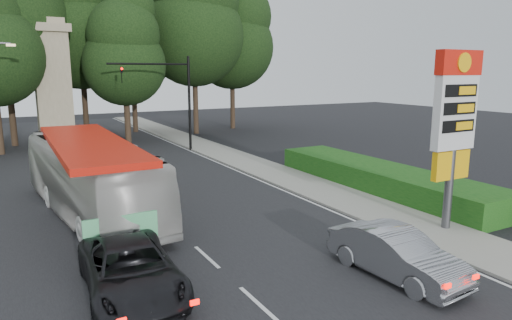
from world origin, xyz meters
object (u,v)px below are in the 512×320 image
traffic_signal_mast (172,90)px  transit_bus (90,178)px  suv_charcoal (131,270)px  gas_station_pylon (455,116)px  monument (53,84)px  sedan_silver (396,254)px

traffic_signal_mast → transit_bus: bearing=-121.6°
transit_bus → suv_charcoal: transit_bus is taller
transit_bus → gas_station_pylon: bearing=-43.3°
monument → sedan_silver: 31.03m
gas_station_pylon → traffic_signal_mast: bearing=99.1°
monument → transit_bus: bearing=-91.6°
gas_station_pylon → sedan_silver: gas_station_pylon is taller
traffic_signal_mast → monument: (-7.68, 6.00, 0.43)m
transit_bus → sedan_silver: (6.98, -10.66, -0.90)m
transit_bus → sedan_silver: transit_bus is taller
traffic_signal_mast → sedan_silver: size_ratio=1.62×
gas_station_pylon → traffic_signal_mast: traffic_signal_mast is taller
monument → sedan_silver: (6.44, -30.04, -4.37)m
gas_station_pylon → transit_bus: 14.84m
sedan_silver → transit_bus: bearing=118.9°
traffic_signal_mast → sedan_silver: traffic_signal_mast is taller
gas_station_pylon → traffic_signal_mast: (-3.52, 22.00, 0.22)m
gas_station_pylon → sedan_silver: bearing=-156.9°
transit_bus → monument: bearing=81.4°
traffic_signal_mast → suv_charcoal: 23.31m
gas_station_pylon → transit_bus: bearing=143.7°
monument → suv_charcoal: monument is taller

